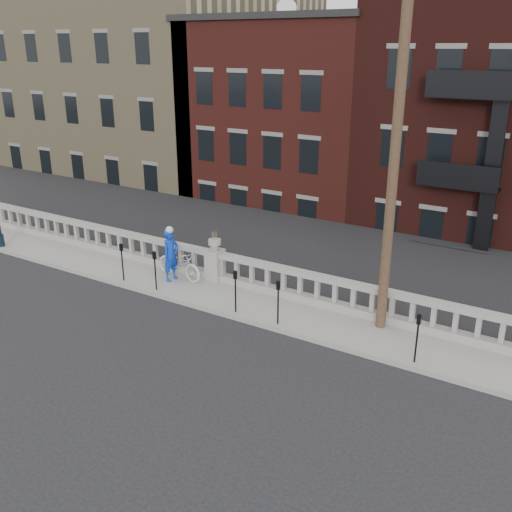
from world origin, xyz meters
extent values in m
plane|color=black|center=(0.00, 0.00, 0.00)|extent=(120.00, 120.00, 0.00)
cube|color=gray|center=(0.00, 3.00, 0.07)|extent=(32.00, 2.20, 0.15)
cube|color=gray|center=(0.00, 3.95, 0.28)|extent=(28.00, 0.34, 0.25)
cube|color=gray|center=(0.00, 3.95, 1.10)|extent=(28.00, 0.34, 0.16)
cube|color=gray|center=(0.00, 3.95, 0.70)|extent=(0.55, 0.55, 1.10)
cylinder|color=gray|center=(0.00, 3.95, 1.35)|extent=(0.24, 0.24, 0.20)
cylinder|color=gray|center=(0.00, 3.95, 1.53)|extent=(0.44, 0.44, 0.18)
cube|color=#605E59|center=(0.00, 4.30, -2.42)|extent=(36.00, 0.50, 5.15)
cube|color=black|center=(0.00, 25.95, -5.25)|extent=(80.00, 44.00, 0.50)
cube|color=#595651|center=(-2.00, 8.45, -3.00)|extent=(16.00, 7.00, 4.00)
cube|color=#92835E|center=(-17.00, 20.95, 5.00)|extent=(18.00, 16.00, 20.00)
cube|color=#4F1C16|center=(-4.00, 19.95, 2.00)|extent=(10.00, 14.00, 14.00)
cube|color=black|center=(-4.00, 19.95, 9.15)|extent=(10.30, 14.30, 0.30)
cube|color=#35120E|center=(6.00, 19.95, 2.75)|extent=(10.00, 14.00, 15.50)
cylinder|color=#422D1E|center=(6.20, 3.60, 5.15)|extent=(0.28, 0.28, 10.00)
cylinder|color=#11232E|center=(-9.50, 2.15, 0.40)|extent=(0.28, 0.28, 0.50)
cylinder|color=black|center=(-2.66, 2.15, 0.70)|extent=(0.05, 0.05, 1.10)
cube|color=black|center=(-2.66, 2.15, 1.38)|extent=(0.10, 0.08, 0.26)
cube|color=black|center=(-2.66, 2.10, 1.42)|extent=(0.06, 0.01, 0.08)
cylinder|color=black|center=(-1.16, 2.15, 0.70)|extent=(0.05, 0.05, 1.10)
cube|color=black|center=(-1.16, 2.15, 1.38)|extent=(0.10, 0.08, 0.26)
cube|color=black|center=(-1.16, 2.10, 1.42)|extent=(0.06, 0.01, 0.08)
cylinder|color=black|center=(2.06, 2.15, 0.70)|extent=(0.05, 0.05, 1.10)
cube|color=black|center=(2.06, 2.15, 1.38)|extent=(0.10, 0.08, 0.26)
cube|color=black|center=(2.06, 2.10, 1.42)|extent=(0.06, 0.01, 0.08)
cylinder|color=black|center=(3.56, 2.15, 0.70)|extent=(0.05, 0.05, 1.10)
cube|color=black|center=(3.56, 2.15, 1.38)|extent=(0.10, 0.08, 0.26)
cube|color=black|center=(3.56, 2.10, 1.42)|extent=(0.06, 0.01, 0.08)
cylinder|color=black|center=(7.67, 2.15, 0.70)|extent=(0.05, 0.05, 1.10)
cube|color=black|center=(7.67, 2.15, 1.38)|extent=(0.10, 0.08, 0.26)
cube|color=black|center=(7.67, 2.10, 1.42)|extent=(0.06, 0.01, 0.08)
imported|color=silver|center=(-1.15, 3.39, 0.68)|extent=(2.07, 0.94, 1.05)
imported|color=#0C36BC|center=(-1.25, 3.09, 1.08)|extent=(0.49, 0.71, 1.86)
camera|label=1|loc=(11.00, -11.03, 7.93)|focal=40.00mm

